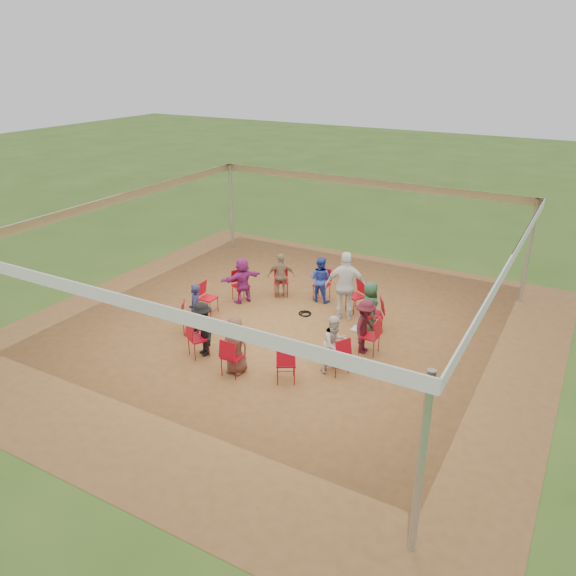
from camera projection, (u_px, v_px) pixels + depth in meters
The scene contains 27 objects.
ground at pixel (283, 332), 14.39m from camera, with size 80.00×80.00×0.00m, color #335219.
dirt_patch at pixel (283, 332), 14.39m from camera, with size 13.00×13.00×0.00m, color brown.
tent at pixel (283, 244), 13.46m from camera, with size 10.33×10.33×3.00m.
chair_0 at pixel (369, 336), 13.21m from camera, with size 0.42×0.44×0.90m, color #A50615, non-canonical shape.
chair_1 at pixel (374, 315), 14.28m from camera, with size 0.42×0.44×0.90m, color #A50615, non-canonical shape.
chair_2 at pixel (355, 296), 15.34m from camera, with size 0.42×0.44×0.90m, color #A50615, non-canonical shape.
chair_3 at pixel (322, 285), 16.09m from camera, with size 0.42×0.44×0.90m, color #A50615, non-canonical shape.
chair_4 at pixel (281, 281), 16.35m from camera, with size 0.42×0.44×0.90m, color #A50615, non-canonical shape.
chair_5 at pixel (241, 286), 16.03m from camera, with size 0.42×0.44×0.90m, color #A50615, non-canonical shape.
chair_6 at pixel (208, 298), 15.22m from camera, with size 0.42×0.44×0.90m, color #A50615, non-canonical shape.
chair_7 at pixel (191, 317), 14.14m from camera, with size 0.42×0.44×0.90m, color #A50615, non-canonical shape.
chair_8 at pixel (198, 339), 13.09m from camera, with size 0.42×0.44×0.90m, color #A50615, non-canonical shape.
chair_9 at pixel (233, 356), 12.33m from camera, with size 0.42×0.44×0.90m, color #A50615, non-canonical shape.
chair_10 at pixel (286, 363), 12.08m from camera, with size 0.42×0.44×0.90m, color #A50615, non-canonical shape.
chair_11 at pixel (338, 355), 12.40m from camera, with size 0.42×0.44×0.90m, color #A50615, non-canonical shape.
person_seated_0 at pixel (365, 327), 13.17m from camera, with size 0.86×0.43×1.33m, color #411019.
person_seated_1 at pixel (370, 307), 14.19m from camera, with size 0.65×0.36×1.33m, color #22442D.
person_seated_2 at pixel (320, 279), 15.91m from camera, with size 0.65×0.37×1.33m, color #273BA5.
person_seated_3 at pixel (281, 276), 16.15m from camera, with size 0.78×0.40×1.33m, color #8C7355.
person_seated_4 at pixel (243, 280), 15.84m from camera, with size 1.24×0.46×1.33m, color #91247D.
person_seated_5 at pixel (195, 309), 14.06m from camera, with size 0.49×0.32×1.33m, color #1E2045.
person_seated_6 at pixel (203, 329), 13.06m from camera, with size 0.86×0.43×1.33m, color black.
person_seated_7 at pixel (235, 345), 12.34m from camera, with size 0.65×0.36×1.33m, color brown.
person_seated_8 at pixel (335, 344), 12.41m from camera, with size 0.65×0.37×1.33m, color #B5B0A1.
standing_person at pixel (346, 286), 14.73m from camera, with size 1.10×0.57×1.89m, color silver.
cable_coil at pixel (305, 314), 15.31m from camera, with size 0.37×0.37×0.03m.
laptop at pixel (358, 327), 13.26m from camera, with size 0.24×0.29×0.20m.
Camera 1 is at (6.38, -11.11, 6.65)m, focal length 35.00 mm.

